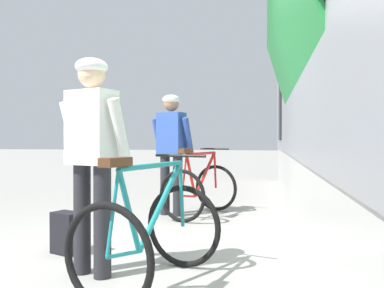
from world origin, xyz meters
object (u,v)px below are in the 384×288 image
Objects in this scene: backpack_on_platform at (67,233)px; bicycle_near_teal at (150,233)px; cyclist_near_in_white at (92,146)px; cyclist_far_in_blue at (171,143)px; bicycle_far_red at (200,188)px.

bicycle_near_teal is at bearing -11.79° from backpack_on_platform.
cyclist_far_in_blue is at bearing 89.42° from cyclist_near_in_white.
cyclist_far_in_blue reaches higher than bicycle_far_red.
bicycle_far_red is (0.42, 0.00, -0.65)m from cyclist_far_in_blue.
bicycle_far_red reaches higher than backpack_on_platform.
bicycle_far_red is 3.11× the size of backpack_on_platform.
backpack_on_platform is (-0.51, 0.53, -0.85)m from cyclist_near_in_white.
backpack_on_platform is at bearing -104.51° from cyclist_far_in_blue.
cyclist_far_in_blue is 1.44× the size of bicycle_near_teal.
bicycle_near_teal is (0.54, -0.16, -0.65)m from cyclist_near_in_white.
bicycle_near_teal is at bearing -16.58° from cyclist_near_in_white.
bicycle_near_teal is 1.27m from backpack_on_platform.
backpack_on_platform is (-0.54, -2.08, -0.85)m from cyclist_far_in_blue.
cyclist_near_in_white and cyclist_far_in_blue have the same top height.
cyclist_far_in_blue is at bearing -179.41° from bicycle_far_red.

